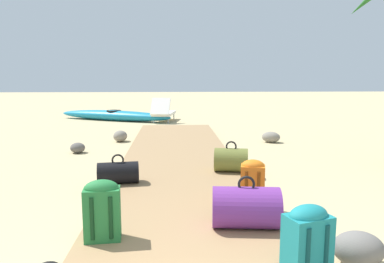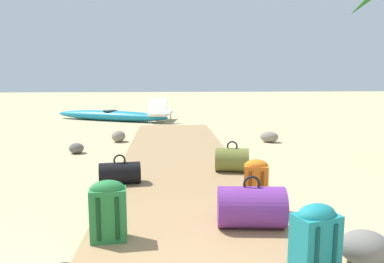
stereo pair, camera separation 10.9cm
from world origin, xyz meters
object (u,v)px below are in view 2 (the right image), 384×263
object	(u,v)px
duffel_bag_purple	(251,207)
duffel_bag_black	(120,173)
lounge_chair	(160,112)
duffel_bag_olive	(232,160)
backpack_orange	(256,181)
kayak	(111,116)
backpack_green	(108,209)
backpack_teal	(316,236)

from	to	relation	value
duffel_bag_purple	duffel_bag_black	bearing A→B (deg)	132.67
lounge_chair	duffel_bag_olive	bearing A→B (deg)	-80.31
backpack_orange	kayak	xyz separation A→B (m)	(-2.88, 8.74, -0.17)
lounge_chair	kayak	world-z (taller)	lounge_chair
duffel_bag_olive	lounge_chair	bearing A→B (deg)	99.69
duffel_bag_olive	backpack_green	size ratio (longest dim) A/B	1.02
duffel_bag_purple	backpack_teal	xyz separation A→B (m)	(0.29, -0.82, 0.07)
backpack_teal	kayak	world-z (taller)	backpack_teal
duffel_bag_olive	kayak	size ratio (longest dim) A/B	0.13
backpack_green	duffel_bag_black	bearing A→B (deg)	93.69
duffel_bag_purple	backpack_teal	size ratio (longest dim) A/B	1.31
duffel_bag_black	backpack_green	size ratio (longest dim) A/B	1.06
duffel_bag_purple	backpack_green	bearing A→B (deg)	-171.23
duffel_bag_black	lounge_chair	world-z (taller)	lounge_chair
kayak	backpack_green	bearing A→B (deg)	-81.89
duffel_bag_olive	backpack_orange	world-z (taller)	backpack_orange
duffel_bag_black	kayak	xyz separation A→B (m)	(-1.25, 7.84, -0.05)
duffel_bag_black	backpack_orange	size ratio (longest dim) A/B	1.13
duffel_bag_olive	duffel_bag_black	size ratio (longest dim) A/B	0.96
backpack_teal	backpack_orange	xyz separation A→B (m)	(-0.09, 1.47, -0.00)
duffel_bag_purple	duffel_bag_black	xyz separation A→B (m)	(-1.42, 1.54, -0.05)
backpack_teal	lounge_chair	world-z (taller)	lounge_chair
duffel_bag_purple	duffel_bag_olive	size ratio (longest dim) A/B	1.21
duffel_bag_purple	duffel_bag_olive	xyz separation A→B (m)	(0.19, 2.09, -0.02)
duffel_bag_purple	backpack_green	xyz separation A→B (m)	(-1.31, -0.20, 0.09)
backpack_teal	backpack_orange	size ratio (longest dim) A/B	1.00
lounge_chair	backpack_teal	bearing A→B (deg)	-82.55
lounge_chair	duffel_bag_purple	bearing A→B (deg)	-83.71
kayak	backpack_teal	bearing A→B (deg)	-73.79
duffel_bag_olive	backpack_teal	world-z (taller)	backpack_teal
backpack_orange	backpack_green	xyz separation A→B (m)	(-1.51, -0.85, 0.02)
duffel_bag_purple	lounge_chair	size ratio (longest dim) A/B	0.42
backpack_orange	duffel_bag_black	bearing A→B (deg)	151.19
backpack_green	kayak	bearing A→B (deg)	98.11
duffel_bag_purple	backpack_orange	world-z (taller)	backpack_orange
backpack_green	lounge_chair	distance (m)	9.20
duffel_bag_black	backpack_orange	world-z (taller)	backpack_orange
kayak	lounge_chair	bearing A→B (deg)	-13.14
duffel_bag_purple	kayak	bearing A→B (deg)	105.92
duffel_bag_black	backpack_green	distance (m)	1.76
duffel_bag_black	kayak	world-z (taller)	duffel_bag_black
backpack_green	kayak	distance (m)	9.69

